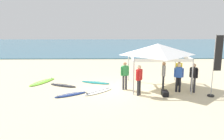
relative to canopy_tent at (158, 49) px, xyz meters
name	(u,v)px	position (x,y,z in m)	size (l,w,h in m)	color
ground_plane	(115,89)	(-2.65, -0.42, -2.39)	(80.00, 80.00, 0.00)	beige
sea	(110,45)	(-2.65, 29.84, -2.34)	(80.00, 36.00, 0.10)	#386B84
canopy_tent	(158,49)	(0.00, 0.00, 0.00)	(3.42, 3.42, 2.75)	#B7B7BC
surfboard_white	(98,92)	(-3.67, -1.15, -2.35)	(1.88, 1.89, 0.19)	white
surfboard_black	(63,85)	(-6.02, 0.28, -2.35)	(1.98, 1.32, 0.19)	black
surfboard_teal	(95,82)	(-3.95, 1.01, -2.35)	(2.13, 1.29, 0.19)	#19847F
surfboard_lime	(42,82)	(-7.60, 1.19, -2.35)	(1.59, 2.55, 0.19)	#7AD12D
surfboard_navy	(71,94)	(-5.20, -1.71, -2.35)	(1.88, 1.49, 0.19)	navy
person_grey	(164,74)	(0.26, -0.71, -1.40)	(0.29, 0.54, 1.71)	#2D2D33
person_blue	(179,76)	(1.03, -1.17, -1.40)	(0.53, 0.33, 1.71)	black
person_yellow	(179,71)	(1.46, 0.18, -1.40)	(0.49, 0.37, 1.71)	black
person_black	(194,76)	(1.87, -1.26, -1.40)	(0.39, 0.46, 1.71)	#2D2D33
person_red	(139,78)	(-1.36, -1.77, -1.40)	(0.39, 0.46, 1.71)	#2D2D33
person_green	(125,74)	(-2.07, -0.64, -1.40)	(0.52, 0.33, 1.71)	#383842
banner_flag	(215,68)	(2.71, -2.06, -0.82)	(0.60, 0.36, 3.40)	#99999E
gear_bag_near_tent	(165,93)	(0.09, -1.89, -2.25)	(0.60, 0.32, 0.28)	black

